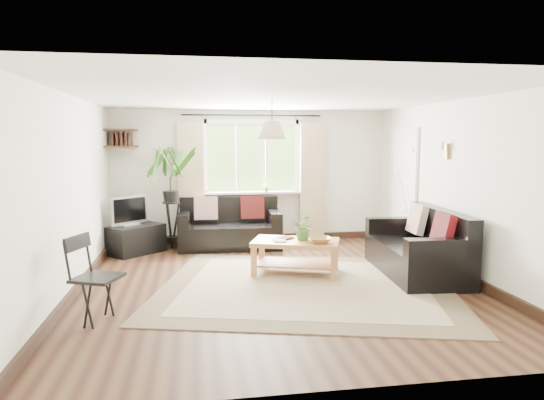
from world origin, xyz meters
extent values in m
plane|color=black|center=(0.00, 0.00, 0.00)|extent=(5.50, 5.50, 0.00)
plane|color=white|center=(0.00, 0.00, 2.40)|extent=(5.50, 5.50, 0.00)
cube|color=silver|center=(0.00, 2.75, 1.20)|extent=(5.00, 0.02, 2.40)
cube|color=silver|center=(0.00, -2.75, 1.20)|extent=(5.00, 0.02, 2.40)
cube|color=silver|center=(-2.50, 0.00, 1.20)|extent=(0.02, 5.50, 2.40)
cube|color=silver|center=(2.50, 0.00, 1.20)|extent=(0.02, 5.50, 2.40)
cube|color=beige|center=(0.35, -0.18, 0.01)|extent=(4.29, 3.92, 0.02)
cube|color=silver|center=(2.47, 1.70, 1.00)|extent=(0.06, 0.96, 2.06)
imported|color=#3A6F2C|center=(0.45, 0.42, 0.66)|extent=(0.42, 0.42, 0.35)
imported|color=olive|center=(0.62, 0.20, 0.52)|extent=(0.33, 0.33, 0.08)
imported|color=silver|center=(0.02, 0.41, 0.49)|extent=(0.18, 0.24, 0.02)
imported|color=#522320|center=(0.16, 0.61, 0.49)|extent=(0.29, 0.28, 0.02)
cube|color=black|center=(-2.01, 2.05, 0.23)|extent=(0.97, 0.95, 0.47)
imported|color=#2D6023|center=(0.25, 2.63, 1.06)|extent=(0.14, 0.10, 0.27)
camera|label=1|loc=(-1.03, -6.04, 1.85)|focal=32.00mm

